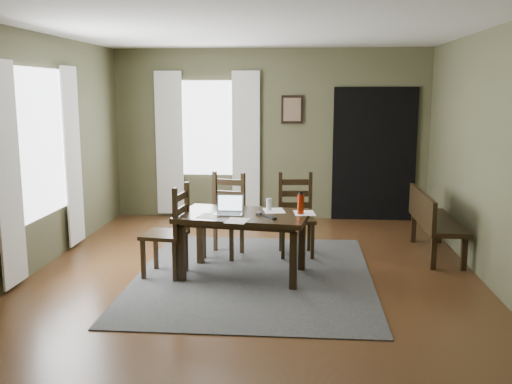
# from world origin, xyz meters

# --- Properties ---
(ground) EXTENTS (5.00, 6.00, 0.01)m
(ground) POSITION_xyz_m (0.00, 0.00, -0.01)
(ground) COLOR #492C16
(room_shell) EXTENTS (5.02, 6.02, 2.71)m
(room_shell) POSITION_xyz_m (0.00, 0.00, 1.80)
(room_shell) COLOR #4E4F33
(room_shell) RESTS_ON ground
(rug) EXTENTS (2.60, 3.20, 0.01)m
(rug) POSITION_xyz_m (0.00, 0.00, 0.01)
(rug) COLOR #373737
(rug) RESTS_ON ground
(dining_table) EXTENTS (1.50, 1.02, 0.70)m
(dining_table) POSITION_xyz_m (-0.11, -0.01, 0.63)
(dining_table) COLOR black
(dining_table) RESTS_ON rug
(chair_end) EXTENTS (0.51, 0.50, 1.03)m
(chair_end) POSITION_xyz_m (-0.93, -0.09, 0.51)
(chair_end) COLOR black
(chair_end) RESTS_ON rug
(chair_back_left) EXTENTS (0.54, 0.54, 1.02)m
(chair_back_left) POSITION_xyz_m (-0.43, 0.78, 0.50)
(chair_back_left) COLOR black
(chair_back_left) RESTS_ON rug
(chair_back_right) EXTENTS (0.49, 0.49, 1.02)m
(chair_back_right) POSITION_xyz_m (0.45, 0.89, 0.50)
(chair_back_right) COLOR black
(chair_back_right) RESTS_ON rug
(bench) EXTENTS (0.46, 1.42, 0.80)m
(bench) POSITION_xyz_m (2.15, 1.01, 0.48)
(bench) COLOR black
(bench) RESTS_ON ground
(laptop) EXTENTS (0.30, 0.24, 0.21)m
(laptop) POSITION_xyz_m (-0.26, -0.03, 0.77)
(laptop) COLOR #B7B7BC
(laptop) RESTS_ON dining_table
(computer_mouse) EXTENTS (0.07, 0.10, 0.03)m
(computer_mouse) POSITION_xyz_m (0.07, -0.07, 0.73)
(computer_mouse) COLOR #3F3F42
(computer_mouse) RESTS_ON dining_table
(tv_remote) EXTENTS (0.16, 0.19, 0.02)m
(tv_remote) POSITION_xyz_m (0.19, -0.22, 0.72)
(tv_remote) COLOR black
(tv_remote) RESTS_ON dining_table
(drinking_glass) EXTENTS (0.07, 0.07, 0.14)m
(drinking_glass) POSITION_xyz_m (0.16, 0.19, 0.78)
(drinking_glass) COLOR silver
(drinking_glass) RESTS_ON dining_table
(water_bottle) EXTENTS (0.09, 0.09, 0.25)m
(water_bottle) POSITION_xyz_m (0.51, 0.01, 0.83)
(water_bottle) COLOR #B2290D
(water_bottle) RESTS_ON dining_table
(paper_a) EXTENTS (0.25, 0.30, 0.00)m
(paper_a) POSITION_xyz_m (-0.47, -0.16, 0.72)
(paper_a) COLOR white
(paper_a) RESTS_ON dining_table
(paper_c) EXTENTS (0.28, 0.33, 0.00)m
(paper_c) POSITION_xyz_m (0.21, 0.16, 0.72)
(paper_c) COLOR white
(paper_c) RESTS_ON dining_table
(paper_d) EXTENTS (0.25, 0.31, 0.00)m
(paper_d) POSITION_xyz_m (0.55, 0.06, 0.72)
(paper_d) COLOR white
(paper_d) RESTS_ON dining_table
(paper_e) EXTENTS (0.26, 0.31, 0.00)m
(paper_e) POSITION_xyz_m (-0.14, -0.37, 0.72)
(paper_e) COLOR white
(paper_e) RESTS_ON dining_table
(window_left) EXTENTS (0.01, 1.30, 1.70)m
(window_left) POSITION_xyz_m (-2.47, 0.20, 1.45)
(window_left) COLOR white
(window_left) RESTS_ON ground
(window_back) EXTENTS (1.00, 0.01, 1.50)m
(window_back) POSITION_xyz_m (-1.00, 2.97, 1.45)
(window_back) COLOR white
(window_back) RESTS_ON ground
(curtain_left_near) EXTENTS (0.03, 0.48, 2.30)m
(curtain_left_near) POSITION_xyz_m (-2.44, -0.62, 1.20)
(curtain_left_near) COLOR silver
(curtain_left_near) RESTS_ON ground
(curtain_left_far) EXTENTS (0.03, 0.48, 2.30)m
(curtain_left_far) POSITION_xyz_m (-2.44, 1.02, 1.20)
(curtain_left_far) COLOR silver
(curtain_left_far) RESTS_ON ground
(curtain_back_left) EXTENTS (0.44, 0.03, 2.30)m
(curtain_back_left) POSITION_xyz_m (-1.62, 2.94, 1.20)
(curtain_back_left) COLOR silver
(curtain_back_left) RESTS_ON ground
(curtain_back_right) EXTENTS (0.44, 0.03, 2.30)m
(curtain_back_right) POSITION_xyz_m (-0.38, 2.94, 1.20)
(curtain_back_right) COLOR silver
(curtain_back_right) RESTS_ON ground
(framed_picture) EXTENTS (0.34, 0.03, 0.44)m
(framed_picture) POSITION_xyz_m (0.35, 2.97, 1.75)
(framed_picture) COLOR black
(framed_picture) RESTS_ON ground
(doorway_back) EXTENTS (1.30, 0.03, 2.10)m
(doorway_back) POSITION_xyz_m (1.65, 2.97, 1.05)
(doorway_back) COLOR black
(doorway_back) RESTS_ON ground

